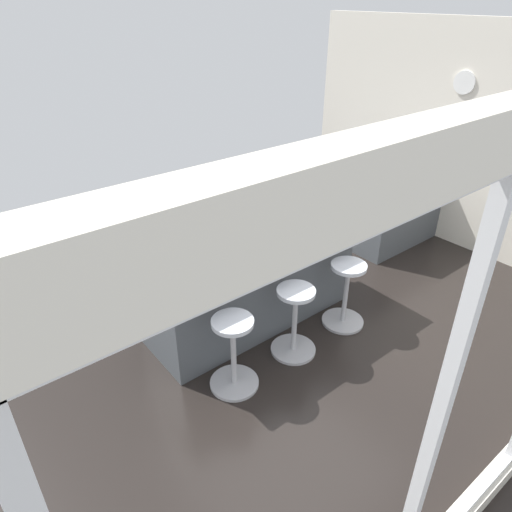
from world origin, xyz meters
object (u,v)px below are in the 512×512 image
(stool_near_camera, at_px, (234,355))
(fruit_bowl, at_px, (305,219))
(stool_by_window, at_px, (345,296))
(oven_range, at_px, (338,179))
(kitchen_island, at_px, (250,280))
(stool_middle, at_px, (294,323))
(water_bottle, at_px, (200,256))
(apple_green, at_px, (255,229))
(cutting_board, at_px, (248,236))

(stool_near_camera, relative_size, fruit_bowl, 3.08)
(stool_by_window, bearing_deg, stool_near_camera, 0.00)
(oven_range, xyz_separation_m, kitchen_island, (2.98, 1.52, 0.03))
(stool_middle, distance_m, fruit_bowl, 1.14)
(fruit_bowl, bearing_deg, stool_middle, 42.35)
(stool_near_camera, height_order, water_bottle, water_bottle)
(kitchen_island, relative_size, apple_green, 27.07)
(kitchen_island, bearing_deg, stool_by_window, 136.42)
(stool_middle, height_order, cutting_board, cutting_board)
(stool_by_window, height_order, stool_middle, same)
(kitchen_island, distance_m, cutting_board, 0.49)
(water_bottle, bearing_deg, fruit_bowl, -175.78)
(cutting_board, height_order, apple_green, apple_green)
(stool_near_camera, bearing_deg, fruit_bowl, -155.93)
(stool_middle, relative_size, cutting_board, 1.99)
(stool_middle, xyz_separation_m, cutting_board, (-0.02, -0.74, 0.62))
(water_bottle, height_order, fruit_bowl, water_bottle)
(cutting_board, height_order, water_bottle, water_bottle)
(kitchen_island, height_order, apple_green, apple_green)
(cutting_board, bearing_deg, stool_by_window, 133.05)
(cutting_board, bearing_deg, stool_middle, 88.20)
(stool_middle, bearing_deg, fruit_bowl, -137.65)
(oven_range, distance_m, stool_by_window, 3.16)
(kitchen_island, distance_m, stool_near_camera, 1.00)
(stool_near_camera, xyz_separation_m, water_bottle, (-0.05, -0.53, 0.74))
(oven_range, bearing_deg, stool_near_camera, 30.75)
(stool_by_window, height_order, fruit_bowl, fruit_bowl)
(oven_range, distance_m, apple_green, 3.28)
(kitchen_island, bearing_deg, stool_middle, 90.00)
(apple_green, height_order, water_bottle, water_bottle)
(kitchen_island, relative_size, stool_by_window, 3.16)
(stool_near_camera, height_order, cutting_board, cutting_board)
(stool_by_window, bearing_deg, oven_range, -135.86)
(oven_range, bearing_deg, kitchen_island, 26.99)
(oven_range, bearing_deg, water_bottle, 24.64)
(stool_near_camera, distance_m, apple_green, 1.29)
(kitchen_island, distance_m, apple_green, 0.55)
(fruit_bowl, bearing_deg, water_bottle, 4.22)
(stool_middle, relative_size, fruit_bowl, 3.08)
(stool_by_window, bearing_deg, apple_green, -50.17)
(cutting_board, bearing_deg, stool_near_camera, 45.09)
(stool_near_camera, bearing_deg, water_bottle, -95.50)
(oven_range, distance_m, stool_near_camera, 4.31)
(kitchen_island, distance_m, stool_by_window, 1.00)
(stool_near_camera, xyz_separation_m, cutting_board, (-0.74, -0.74, 0.62))
(oven_range, bearing_deg, stool_by_window, 44.14)
(stool_near_camera, distance_m, water_bottle, 0.91)
(oven_range, height_order, stool_near_camera, oven_range)
(stool_near_camera, bearing_deg, kitchen_island, -136.42)
(oven_range, xyz_separation_m, stool_by_window, (2.27, 2.20, -0.11))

